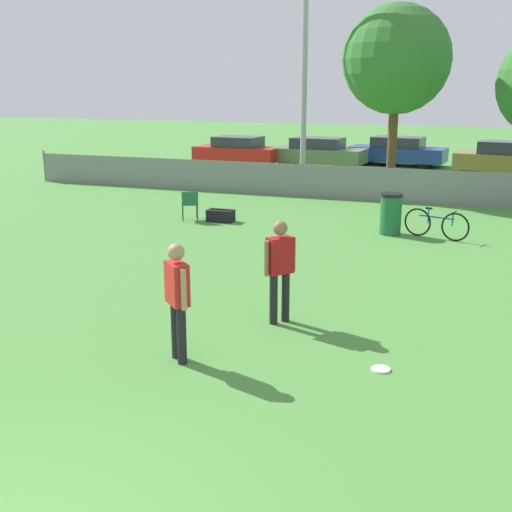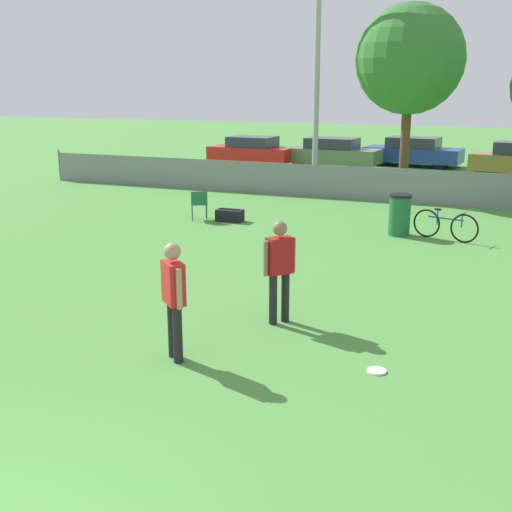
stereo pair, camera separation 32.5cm
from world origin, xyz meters
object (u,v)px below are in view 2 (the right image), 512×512
at_px(tree_near_pole, 410,60).
at_px(frisbee_disc, 377,371).
at_px(parked_car_olive, 332,153).
at_px(parked_car_blue, 413,152).
at_px(player_defender_red, 280,264).
at_px(folding_chair_sideline, 199,202).
at_px(bicycle_sideline, 445,225).
at_px(player_thrower_red, 174,293).
at_px(gear_bag_sideline, 230,215).
at_px(trash_bin, 400,215).
at_px(parked_car_red, 252,151).
at_px(light_pole, 318,36).

distance_m(tree_near_pole, frisbee_disc, 15.41).
bearing_deg(tree_near_pole, frisbee_disc, -81.78).
bearing_deg(parked_car_olive, parked_car_blue, 32.50).
bearing_deg(player_defender_red, folding_chair_sideline, 75.20).
bearing_deg(bicycle_sideline, parked_car_olive, 133.77).
bearing_deg(player_thrower_red, tree_near_pole, 130.58).
relative_size(player_thrower_red, gear_bag_sideline, 2.27).
bearing_deg(player_thrower_red, trash_bin, 122.82).
bearing_deg(player_defender_red, tree_near_pole, 40.83).
height_order(gear_bag_sideline, parked_car_red, parked_car_red).
bearing_deg(player_thrower_red, gear_bag_sideline, 152.33).
bearing_deg(player_thrower_red, folding_chair_sideline, 157.55).
bearing_deg(bicycle_sideline, light_pole, 147.62).
height_order(light_pole, gear_bag_sideline, light_pole).
relative_size(trash_bin, parked_car_olive, 0.23).
distance_m(player_defender_red, bicycle_sideline, 7.15).
xyz_separation_m(frisbee_disc, parked_car_blue, (-3.04, 23.02, 0.65)).
bearing_deg(frisbee_disc, trash_bin, 97.82).
bearing_deg(light_pole, bicycle_sideline, -49.77).
bearing_deg(frisbee_disc, parked_car_blue, 97.52).
height_order(parked_car_red, parked_car_olive, parked_car_olive).
bearing_deg(tree_near_pole, bicycle_sideline, -71.87).
bearing_deg(player_thrower_red, parked_car_blue, 133.60).
distance_m(trash_bin, parked_car_red, 15.40).
bearing_deg(bicycle_sideline, folding_chair_sideline, -161.92).
relative_size(bicycle_sideline, trash_bin, 1.53).
relative_size(player_defender_red, bicycle_sideline, 1.03).
xyz_separation_m(light_pole, parked_car_blue, (2.17, 8.74, -4.65)).
height_order(player_thrower_red, folding_chair_sideline, player_thrower_red).
bearing_deg(frisbee_disc, player_defender_red, 145.92).
relative_size(light_pole, trash_bin, 8.63).
bearing_deg(parked_car_red, parked_car_blue, 22.41).
bearing_deg(gear_bag_sideline, parked_car_olive, 92.81).
distance_m(light_pole, folding_chair_sideline, 8.02).
xyz_separation_m(light_pole, tree_near_pole, (3.10, 0.30, -0.81)).
distance_m(parked_car_olive, parked_car_blue, 3.89).
distance_m(player_thrower_red, bicycle_sideline, 9.18).
relative_size(player_thrower_red, trash_bin, 1.58).
xyz_separation_m(bicycle_sideline, parked_car_red, (-10.24, 12.53, 0.30)).
height_order(player_defender_red, parked_car_olive, player_defender_red).
bearing_deg(gear_bag_sideline, frisbee_disc, -54.60).
bearing_deg(player_defender_red, trash_bin, 33.90).
xyz_separation_m(trash_bin, parked_car_olive, (-5.33, 12.93, 0.14)).
distance_m(tree_near_pole, gear_bag_sideline, 8.57).
bearing_deg(folding_chair_sideline, trash_bin, 152.98).
distance_m(folding_chair_sideline, gear_bag_sideline, 0.95).
height_order(tree_near_pole, parked_car_red, tree_near_pole).
bearing_deg(tree_near_pole, trash_bin, -81.26).
distance_m(player_defender_red, folding_chair_sideline, 8.37).
distance_m(light_pole, parked_car_red, 9.35).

